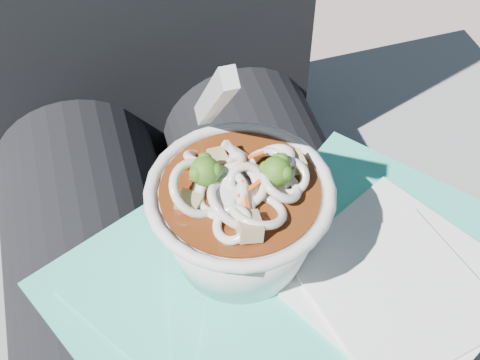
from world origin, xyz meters
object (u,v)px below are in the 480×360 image
object	(u,v)px
plastic_bag	(262,299)
udon_bowl	(240,212)
lap	(211,324)
person_body	(186,227)
stone_ledge	(191,341)

from	to	relation	value
plastic_bag	udon_bowl	distance (m)	0.07
plastic_bag	lap	bearing A→B (deg)	129.57
lap	udon_bowl	distance (m)	0.15
person_body	udon_bowl	size ratio (longest dim) A/B	5.51
person_body	plastic_bag	size ratio (longest dim) A/B	2.50
stone_ledge	plastic_bag	distance (m)	0.45
stone_ledge	lap	size ratio (longest dim) A/B	2.08
plastic_bag	stone_ledge	bearing A→B (deg)	99.72
stone_ledge	plastic_bag	bearing A→B (deg)	-80.28
stone_ledge	udon_bowl	xyz separation A→B (m)	(0.03, -0.15, 0.46)
stone_ledge	udon_bowl	distance (m)	0.48
person_body	plastic_bag	bearing A→B (deg)	-76.15
stone_ledge	person_body	world-z (taller)	person_body
plastic_bag	udon_bowl	bearing A→B (deg)	97.67
stone_ledge	lap	distance (m)	0.35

